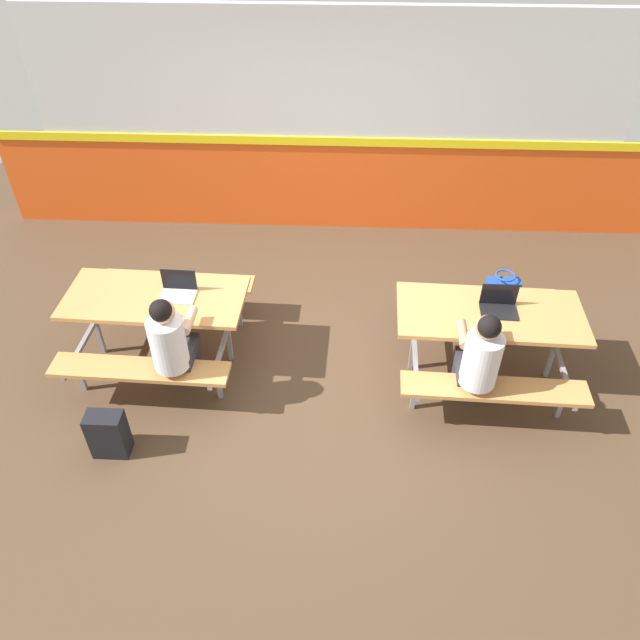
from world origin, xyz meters
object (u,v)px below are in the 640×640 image
Objects in this scene: student_nearer at (172,341)px; laptop_dark at (499,306)px; picnic_table_right at (488,326)px; backpack_dark at (109,434)px; tote_bag_bright at (502,293)px; picnic_table_left at (158,310)px; laptop_silver at (178,290)px; student_further at (479,357)px.

student_nearer is 3.68× the size of laptop_dark.
backpack_dark is (-3.19, -1.08, -0.36)m from picnic_table_right.
student_nearer reaches higher than laptop_dark.
picnic_table_right is at bearing -110.58° from tote_bag_bright.
laptop_dark is at bearing -107.82° from tote_bag_bright.
laptop_silver is at bearing 7.74° from picnic_table_left.
picnic_table_left is 3.53m from tote_bag_bright.
laptop_dark is (0.25, 0.59, 0.08)m from student_further.
picnic_table_right is 3.78× the size of backpack_dark.
tote_bag_bright is (0.56, 1.55, -0.51)m from student_further.
picnic_table_left is at bearing 167.14° from student_further.
laptop_silver is at bearing 96.34° from student_nearer.
student_nearer is at bearing -154.69° from tote_bag_bright.
tote_bag_bright is (0.38, 1.00, -0.38)m from picnic_table_right.
picnic_table_left is 0.31m from laptop_silver.
picnic_table_left is at bearing 81.50° from backpack_dark.
backpack_dark is (-0.18, -1.17, -0.36)m from picnic_table_left.
laptop_silver is at bearing 165.50° from student_further.
student_further is at bearing -108.29° from picnic_table_right.
laptop_dark is (2.80, 0.51, 0.08)m from student_nearer.
student_nearer reaches higher than tote_bag_bright.
student_nearer is at bearing 52.74° from backpack_dark.
laptop_dark is at bearing -1.82° from laptop_silver.
student_further is 2.81× the size of tote_bag_bright.
laptop_dark is at bearing 28.27° from picnic_table_right.
student_nearer is 3.48m from tote_bag_bright.
picnic_table_right is at bearing 18.61° from backpack_dark.
picnic_table_left reaches higher than tote_bag_bright.
tote_bag_bright is (3.57, 2.07, -0.02)m from backpack_dark.
laptop_silver is at bearing 71.86° from backpack_dark.
backpack_dark is at bearing -161.18° from laptop_dark.
laptop_dark is 0.74× the size of backpack_dark.
picnic_table_right is at bearing -1.83° from picnic_table_left.
student_further is at bearing -112.89° from laptop_dark.
picnic_table_left is 3.78× the size of backpack_dark.
tote_bag_bright is at bearing 15.37° from laptop_silver.
picnic_table_left is 1.38× the size of student_further.
laptop_silver reaches higher than tote_bag_bright.
picnic_table_right is 1.13m from tote_bag_bright.
laptop_dark reaches higher than picnic_table_left.
picnic_table_left is 3.09m from laptop_dark.
picnic_table_left is 3.87× the size of tote_bag_bright.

